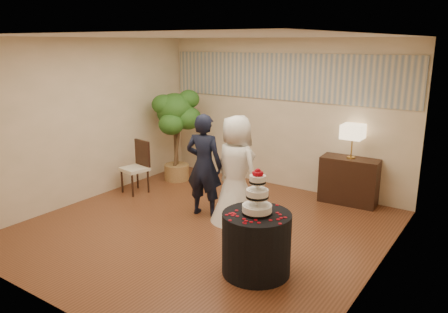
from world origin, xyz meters
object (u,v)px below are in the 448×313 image
Objects in this scene: ficus_tree at (176,135)px; side_chair at (134,167)px; groom at (204,165)px; bride at (236,169)px; cake_table at (256,243)px; table_lamp at (352,141)px; wedding_cake at (257,191)px; console at (349,181)px.

side_chair is (-0.13, -1.04, -0.44)m from ficus_tree.
bride is at bearing 176.20° from groom.
cake_table is 1.42× the size of table_lamp.
bride is 2.02× the size of cake_table.
table_lamp is at bearing -112.45° from bride.
console is (0.12, 2.97, -0.64)m from wedding_cake.
groom is at bearing -137.48° from console.
wedding_cake reaches higher than console.
groom is at bearing 20.58° from bride.
wedding_cake reaches higher than cake_table.
console is at bearing 11.39° from ficus_tree.
groom reaches higher than console.
console is 3.86m from side_chair.
bride reaches higher than wedding_cake.
wedding_cake is at bearing 0.00° from cake_table.
ficus_tree reaches higher than bride.
side_chair is (-3.33, 1.26, 0.10)m from cake_table.
cake_table is 3.56m from side_chair.
ficus_tree is at bearing 144.32° from cake_table.
groom is 0.89× the size of ficus_tree.
bride is 2.16m from console.
groom is at bearing 6.26° from side_chair.
groom is at bearing -133.78° from table_lamp.
wedding_cake is 3.95m from ficus_tree.
cake_table is 1.49× the size of wedding_cake.
ficus_tree is (-3.20, 2.30, 0.55)m from cake_table.
wedding_cake is (0.00, 0.00, 0.66)m from cake_table.
ficus_tree reaches higher than cake_table.
ficus_tree reaches higher than table_lamp.
bride is at bearing -26.83° from ficus_tree.
wedding_cake is 0.57× the size of console.
ficus_tree is at bearing 93.37° from side_chair.
groom reaches higher than cake_table.
side_chair reaches higher than cake_table.
wedding_cake is at bearing 143.34° from bride.
wedding_cake is at bearing -35.68° from ficus_tree.
table_lamp is at bearing 87.63° from cake_table.
table_lamp is (0.00, 0.00, 0.69)m from console.
side_chair is (-1.70, 0.12, -0.34)m from groom.
table_lamp is (0.12, 2.97, 0.05)m from wedding_cake.
ficus_tree is at bearing -168.61° from table_lamp.
wedding_cake is 3.61m from side_chair.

